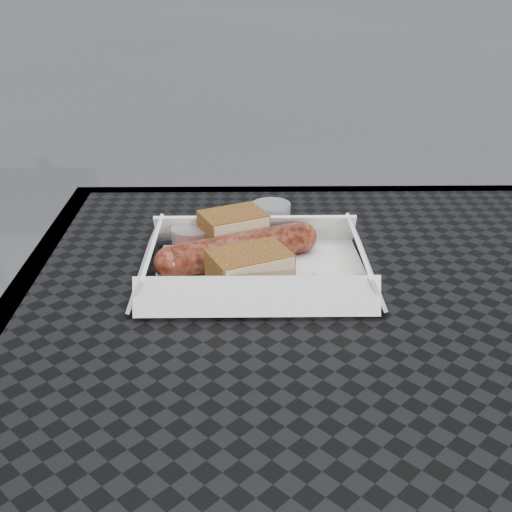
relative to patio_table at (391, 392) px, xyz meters
The scene contains 9 objects.
patio_table is the anchor object (origin of this frame).
food_tray 0.19m from the patio_table, 141.72° to the left, with size 0.22×0.15×0.00m, color white.
bratwurst 0.22m from the patio_table, 139.82° to the left, with size 0.18×0.10×0.04m.
bread_near 0.26m from the patio_table, 133.01° to the left, with size 0.07×0.05×0.05m, color brown.
bread_far 0.19m from the patio_table, 152.30° to the left, with size 0.08×0.05×0.04m, color brown.
veg_garnish 0.13m from the patio_table, 133.93° to the left, with size 0.03×0.03×0.00m.
napkin 0.20m from the patio_table, 114.44° to the left, with size 0.12×0.12×0.00m, color white.
condiment_cup_sauce 0.29m from the patio_table, 140.15° to the left, with size 0.05×0.05×0.03m, color maroon.
condiment_cup_empty 0.29m from the patio_table, 114.40° to the left, with size 0.05×0.05×0.03m, color silver.
Camera 1 is at (-0.14, -0.52, 1.07)m, focal length 45.00 mm.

